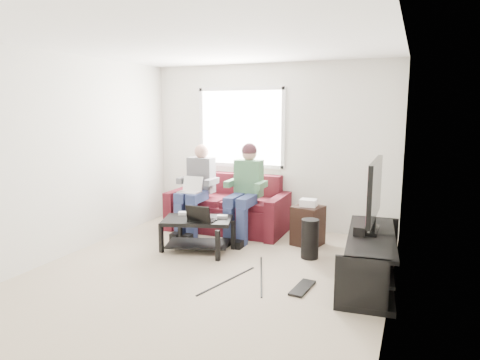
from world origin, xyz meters
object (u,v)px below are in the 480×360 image
(coffee_table, at_px, (197,227))
(tv, at_px, (374,192))
(sofa, at_px, (229,210))
(end_table, at_px, (308,224))
(tv_stand, at_px, (370,261))
(subwoofer, at_px, (310,239))

(coffee_table, distance_m, tv, 2.36)
(sofa, bearing_deg, coffee_table, -87.98)
(coffee_table, height_order, end_table, end_table)
(tv_stand, distance_m, subwoofer, 0.95)
(sofa, bearing_deg, subwoofer, -28.61)
(coffee_table, height_order, tv_stand, tv_stand)
(end_table, bearing_deg, coffee_table, -147.43)
(tv, xyz_separation_m, end_table, (-0.95, 0.94, -0.71))
(sofa, height_order, subwoofer, sofa)
(coffee_table, bearing_deg, end_table, 32.57)
(sofa, relative_size, tv_stand, 1.08)
(sofa, xyz_separation_m, subwoofer, (1.50, -0.82, -0.06))
(sofa, xyz_separation_m, tv_stand, (2.30, -1.33, -0.07))
(sofa, distance_m, tv, 2.70)
(sofa, xyz_separation_m, coffee_table, (0.04, -1.13, 0.01))
(subwoofer, bearing_deg, tv, -27.14)
(tv, height_order, subwoofer, tv)
(end_table, bearing_deg, tv, -44.52)
(tv_stand, height_order, end_table, end_table)
(tv, bearing_deg, subwoofer, 152.86)
(tv, relative_size, subwoofer, 2.16)
(coffee_table, xyz_separation_m, end_table, (1.31, 0.84, -0.04))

